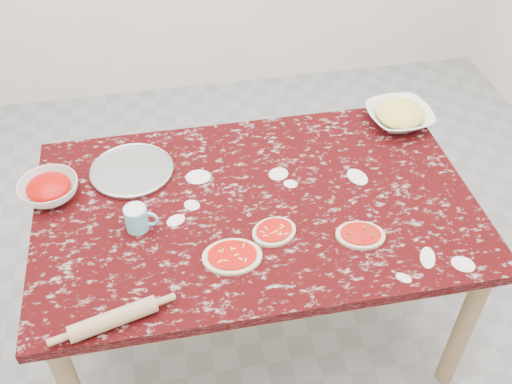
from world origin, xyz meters
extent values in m
plane|color=gray|center=(0.00, 0.00, 0.00)|extent=(4.00, 4.00, 0.00)
cube|color=black|center=(0.00, 0.00, 0.73)|extent=(1.60, 1.00, 0.04)
cube|color=#977755|center=(0.00, 0.00, 0.67)|extent=(1.50, 0.90, 0.08)
cylinder|color=#977755|center=(0.72, -0.42, 0.35)|extent=(0.07, 0.07, 0.71)
cylinder|color=#977755|center=(-0.72, 0.42, 0.35)|extent=(0.07, 0.07, 0.71)
cylinder|color=#977755|center=(0.72, 0.42, 0.35)|extent=(0.07, 0.07, 0.71)
cylinder|color=#B2B2B7|center=(-0.44, 0.25, 0.76)|extent=(0.39, 0.39, 0.01)
imported|color=white|center=(-0.74, 0.17, 0.78)|extent=(0.27, 0.27, 0.07)
imported|color=white|center=(0.69, 0.36, 0.78)|extent=(0.29, 0.29, 0.07)
cylinder|color=#74CBE3|center=(-0.43, -0.05, 0.80)|extent=(0.08, 0.08, 0.09)
torus|color=#74CBE3|center=(-0.39, -0.06, 0.80)|extent=(0.07, 0.03, 0.06)
cylinder|color=silver|center=(-0.43, -0.05, 0.83)|extent=(0.06, 0.06, 0.01)
ellipsoid|color=beige|center=(-0.13, -0.25, 0.76)|extent=(0.21, 0.17, 0.01)
ellipsoid|color=red|center=(-0.13, -0.25, 0.76)|extent=(0.17, 0.14, 0.00)
ellipsoid|color=beige|center=(0.03, -0.16, 0.76)|extent=(0.19, 0.17, 0.01)
ellipsoid|color=red|center=(0.03, -0.16, 0.76)|extent=(0.16, 0.14, 0.00)
ellipsoid|color=beige|center=(0.32, -0.24, 0.76)|extent=(0.20, 0.17, 0.01)
ellipsoid|color=red|center=(0.32, -0.24, 0.76)|extent=(0.16, 0.14, 0.00)
cylinder|color=tan|center=(-0.52, -0.44, 0.78)|extent=(0.27, 0.12, 0.05)
camera|label=1|loc=(-0.29, -1.52, 2.24)|focal=41.01mm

